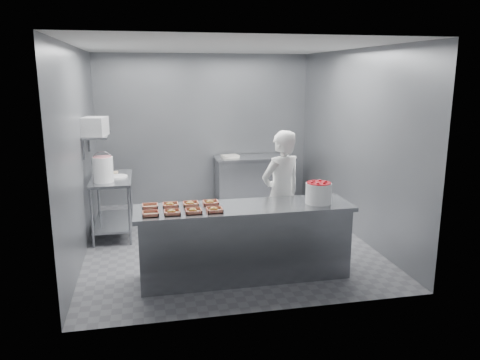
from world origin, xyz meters
The scene contains 24 objects.
floor centered at (0.00, 0.00, 0.00)m, with size 4.50×4.50×0.00m, color #4C4C51.
ceiling centered at (0.00, 0.00, 2.80)m, with size 4.50×4.50×0.00m, color white.
wall_back centered at (0.00, 2.25, 1.40)m, with size 4.00×0.04×2.80m, color slate.
wall_left centered at (-2.00, 0.00, 1.40)m, with size 0.04×4.50×2.80m, color slate.
wall_right centered at (2.00, 0.00, 1.40)m, with size 0.04×4.50×2.80m, color slate.
service_counter centered at (0.00, -1.35, 0.45)m, with size 2.60×0.70×0.90m.
prep_table centered at (-1.65, 0.60, 0.59)m, with size 0.60×1.20×0.90m.
back_counter centered at (0.90, 1.90, 0.45)m, with size 1.50×0.60×0.90m.
wall_shelf centered at (-1.82, 0.60, 1.55)m, with size 0.35×0.90×0.03m, color slate.
tray_0 centered at (-1.10, -1.50, 0.92)m, with size 0.19×0.18×0.04m.
tray_1 centered at (-0.87, -1.50, 0.92)m, with size 0.19×0.18×0.06m.
tray_2 centered at (-0.63, -1.50, 0.92)m, with size 0.19×0.18×0.06m.
tray_3 centered at (-0.39, -1.50, 0.92)m, with size 0.19×0.18×0.06m.
tray_4 centered at (-1.10, -1.20, 0.92)m, with size 0.19×0.18×0.04m.
tray_5 centered at (-0.87, -1.20, 0.92)m, with size 0.19×0.18×0.06m.
tray_6 centered at (-0.63, -1.20, 0.92)m, with size 0.19×0.18×0.06m.
tray_7 centered at (-0.39, -1.20, 0.92)m, with size 0.19×0.18×0.06m.
worker centered at (0.64, -0.75, 0.86)m, with size 0.63×0.41×1.72m, color white.
strawberry_tub centered at (0.91, -1.41, 1.04)m, with size 0.31×0.31×0.26m.
glaze_bucket centered at (-1.74, 0.31, 1.09)m, with size 0.31×0.29×0.45m.
bucket_lid centered at (-1.55, 0.58, 0.91)m, with size 0.30×0.30×0.02m, color white.
rag centered at (-1.64, 0.89, 0.91)m, with size 0.15×0.13×0.02m, color #CCB28C.
appliance centered at (-1.82, 0.41, 1.70)m, with size 0.31×0.36×0.27m, color gray.
paper_stack centered at (0.43, 1.90, 0.92)m, with size 0.30×0.22×0.05m, color silver.
Camera 1 is at (-1.14, -6.58, 2.45)m, focal length 35.00 mm.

